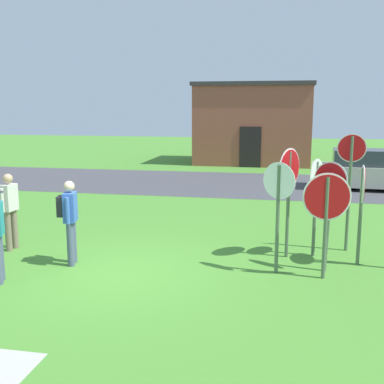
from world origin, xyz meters
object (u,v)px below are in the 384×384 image
stop_sign_nearest (289,183)px  stop_sign_rear_left (350,175)px  parked_car_on_street (368,171)px  stop_sign_far_back (278,199)px  person_in_teal (69,216)px  stop_sign_leaning_left (316,191)px  stop_sign_center_cluster (329,198)px  person_on_left (10,207)px  stop_sign_rear_right (326,207)px  stop_sign_tallest (362,198)px

stop_sign_nearest → stop_sign_rear_left: 1.47m
stop_sign_nearest → parked_car_on_street: bearing=71.1°
stop_sign_far_back → person_in_teal: (-4.04, -0.27, -0.45)m
stop_sign_leaning_left → stop_sign_center_cluster: stop_sign_center_cluster is taller
stop_sign_nearest → stop_sign_far_back: (-0.20, -1.01, -0.15)m
person_in_teal → person_on_left: bearing=158.5°
stop_sign_far_back → stop_sign_leaning_left: size_ratio=1.03×
stop_sign_rear_left → stop_sign_far_back: bearing=-130.8°
parked_car_on_street → person_in_teal: person_in_teal is taller
stop_sign_rear_right → person_in_teal: bearing=-178.4°
stop_sign_nearest → stop_sign_rear_left: stop_sign_rear_left is taller
stop_sign_tallest → person_on_left: size_ratio=1.19×
stop_sign_far_back → stop_sign_center_cluster: stop_sign_far_back is taller
person_on_left → parked_car_on_street: bearing=46.8°
person_in_teal → person_on_left: (-1.72, 0.68, -0.03)m
stop_sign_far_back → stop_sign_rear_left: (1.48, 1.72, 0.25)m
stop_sign_nearest → person_on_left: size_ratio=1.36×
stop_sign_nearest → stop_sign_leaning_left: (0.55, 0.19, -0.18)m
stop_sign_center_cluster → parked_car_on_street: bearing=76.4°
stop_sign_rear_left → stop_sign_center_cluster: stop_sign_rear_left is taller
stop_sign_far_back → person_in_teal: bearing=-176.1°
stop_sign_nearest → stop_sign_rear_right: size_ratio=1.17×
stop_sign_leaning_left → person_in_teal: 5.03m
stop_sign_center_cluster → person_in_teal: 5.04m
parked_car_on_street → stop_sign_far_back: (-3.29, -10.04, 0.74)m
parked_car_on_street → person_in_teal: 12.66m
parked_car_on_street → stop_sign_rear_right: stop_sign_rear_right is taller
stop_sign_tallest → stop_sign_center_cluster: (-0.66, -0.49, 0.07)m
stop_sign_far_back → stop_sign_tallest: (1.60, 0.81, -0.07)m
stop_sign_leaning_left → stop_sign_rear_left: bearing=35.1°
stop_sign_center_cluster → person_in_teal: bearing=-173.3°
parked_car_on_street → stop_sign_center_cluster: size_ratio=2.08×
stop_sign_center_cluster → person_in_teal: stop_sign_center_cluster is taller
parked_car_on_street → person_in_teal: size_ratio=2.60×
stop_sign_nearest → stop_sign_tallest: 1.43m
stop_sign_rear_right → person_on_left: 6.65m
stop_sign_center_cluster → stop_sign_rear_right: bearing=-101.0°
parked_car_on_street → stop_sign_far_back: stop_sign_far_back is taller
stop_sign_far_back → stop_sign_tallest: bearing=26.8°
stop_sign_nearest → stop_sign_center_cluster: (0.74, -0.70, -0.15)m
stop_sign_nearest → stop_sign_center_cluster: size_ratio=1.09×
person_in_teal → stop_sign_rear_right: bearing=1.6°
stop_sign_nearest → person_in_teal: 4.47m
stop_sign_leaning_left → stop_sign_rear_right: 1.34m
stop_sign_nearest → stop_sign_rear_left: size_ratio=0.90×
stop_sign_far_back → stop_sign_rear_left: 2.29m
stop_sign_rear_left → stop_sign_nearest: bearing=-151.2°
person_in_teal → stop_sign_center_cluster: bearing=6.7°
stop_sign_far_back → stop_sign_leaning_left: bearing=58.2°
stop_sign_rear_left → person_in_teal: size_ratio=1.51×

